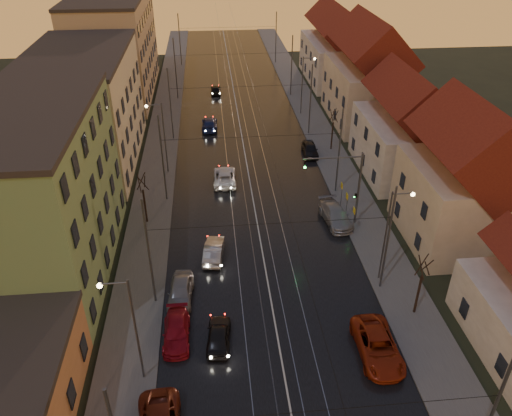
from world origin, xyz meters
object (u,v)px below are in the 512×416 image
object	(u,v)px
driving_car_1	(214,250)
driving_car_2	(225,177)
street_lamp_2	(161,131)
traffic_light_mast	(349,181)
parked_right_2	(310,149)
driving_car_4	(216,90)
driving_car_0	(219,335)
street_lamp_3	(305,80)
driving_car_3	(210,124)
street_lamp_1	(391,228)
street_lamp_0	(129,322)
parked_right_1	(336,215)
parked_left_2	(177,332)
parked_left_3	(181,291)
parked_right_0	(378,346)

from	to	relation	value
driving_car_1	driving_car_2	xyz separation A→B (m)	(1.46, 13.02, -0.00)
street_lamp_2	traffic_light_mast	bearing A→B (deg)	-35.07
parked_right_2	driving_car_4	bearing A→B (deg)	116.82
street_lamp_2	driving_car_0	size ratio (longest dim) A/B	2.06
traffic_light_mast	driving_car_2	distance (m)	14.56
driving_car_1	driving_car_2	bearing A→B (deg)	-88.96
street_lamp_3	driving_car_1	bearing A→B (deg)	-112.52
driving_car_3	driving_car_4	bearing A→B (deg)	-93.16
street_lamp_3	parked_right_2	distance (m)	13.80
driving_car_2	street_lamp_1	bearing A→B (deg)	126.10
street_lamp_0	street_lamp_3	size ratio (longest dim) A/B	1.00
street_lamp_1	parked_right_1	bearing A→B (deg)	102.38
driving_car_1	driving_car_2	size ratio (longest dim) A/B	0.85
parked_left_2	parked_right_2	xyz separation A→B (m)	(14.46, 27.76, 0.07)
parked_left_2	parked_left_3	xyz separation A→B (m)	(0.15, 4.01, 0.11)
driving_car_2	parked_right_2	world-z (taller)	parked_right_2
driving_car_1	driving_car_4	xyz separation A→B (m)	(1.30, 41.73, -0.06)
traffic_light_mast	street_lamp_2	bearing A→B (deg)	144.93
parked_right_1	parked_right_0	bearing A→B (deg)	-100.26
street_lamp_1	driving_car_0	distance (m)	14.83
driving_car_4	traffic_light_mast	bearing A→B (deg)	106.96
driving_car_3	street_lamp_2	bearing A→B (deg)	68.67
street_lamp_2	driving_car_1	size ratio (longest dim) A/B	1.89
street_lamp_1	parked_right_1	size ratio (longest dim) A/B	1.55
street_lamp_3	driving_car_4	xyz separation A→B (m)	(-11.92, 9.84, -4.24)
parked_left_2	parked_right_1	world-z (taller)	parked_right_1
parked_right_1	parked_left_3	bearing A→B (deg)	-153.40
street_lamp_2	parked_left_2	xyz separation A→B (m)	(2.24, -24.83, -4.25)
driving_car_0	driving_car_2	bearing A→B (deg)	-87.97
driving_car_1	parked_right_0	xyz separation A→B (m)	(10.44, -11.61, 0.07)
street_lamp_3	parked_left_3	world-z (taller)	street_lamp_3
driving_car_1	parked_right_0	distance (m)	15.61
driving_car_1	driving_car_4	bearing A→B (deg)	-84.36
driving_car_1	parked_right_2	size ratio (longest dim) A/B	1.01
driving_car_2	driving_car_4	distance (m)	28.71
street_lamp_0	driving_car_1	bearing A→B (deg)	67.62
driving_car_2	driving_car_0	bearing A→B (deg)	88.16
driving_car_1	driving_car_3	bearing A→B (deg)	-82.79
street_lamp_3	parked_right_2	size ratio (longest dim) A/B	1.92
driving_car_1	parked_left_3	xyz separation A→B (m)	(-2.60, -4.93, 0.05)
parked_right_0	driving_car_2	bearing A→B (deg)	110.44
street_lamp_0	parked_right_1	distance (m)	23.55
parked_right_1	street_lamp_2	bearing A→B (deg)	137.83
street_lamp_2	driving_car_2	xyz separation A→B (m)	(6.44, -2.88, -4.19)
driving_car_3	parked_right_2	xyz separation A→B (m)	(11.62, -9.00, 0.01)
street_lamp_2	driving_car_4	distance (m)	26.93
street_lamp_2	parked_right_0	size ratio (longest dim) A/B	1.45
street_lamp_3	parked_right_0	size ratio (longest dim) A/B	1.45
driving_car_1	parked_left_2	bearing A→B (deg)	80.34
parked_left_3	street_lamp_0	bearing A→B (deg)	-103.88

